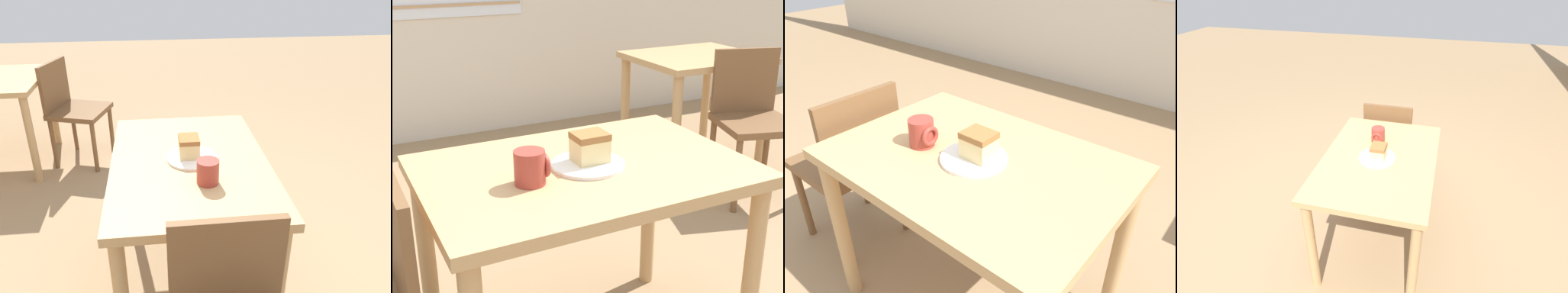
# 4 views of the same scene
# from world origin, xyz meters

# --- Properties ---
(dining_table_near) EXTENTS (1.04, 0.72, 0.76)m
(dining_table_near) POSITION_xyz_m (0.14, 0.30, 0.64)
(dining_table_near) COLOR tan
(dining_table_near) RESTS_ON ground_plane
(chair_far_corner) EXTENTS (0.53, 0.53, 0.86)m
(chair_far_corner) POSITION_xyz_m (1.66, 1.13, 0.49)
(chair_far_corner) COLOR brown
(chair_far_corner) RESTS_ON ground_plane
(plate) EXTENTS (0.24, 0.24, 0.01)m
(plate) POSITION_xyz_m (0.14, 0.29, 0.77)
(plate) COLOR white
(plate) RESTS_ON dining_table_near
(cake_slice) EXTENTS (0.11, 0.09, 0.10)m
(cake_slice) POSITION_xyz_m (0.16, 0.30, 0.82)
(cake_slice) COLOR #E5CC89
(cake_slice) RESTS_ON plate
(coffee_mug) EXTENTS (0.10, 0.09, 0.10)m
(coffee_mug) POSITION_xyz_m (-0.07, 0.24, 0.81)
(coffee_mug) COLOR #9E382D
(coffee_mug) RESTS_ON dining_table_near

